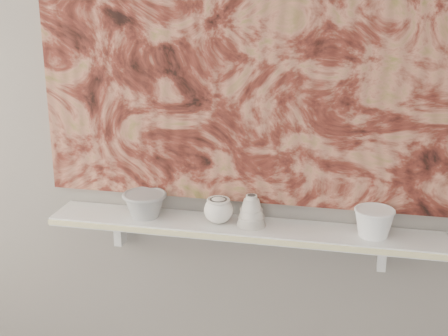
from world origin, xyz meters
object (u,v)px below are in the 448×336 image
(bell_vessel, at_px, (251,210))
(shelf, at_px, (242,228))
(bowl_white, at_px, (374,222))
(cup_cream, at_px, (218,210))
(bowl_grey, at_px, (145,204))
(painting, at_px, (248,48))

(bell_vessel, bearing_deg, shelf, 180.00)
(bell_vessel, relative_size, bowl_white, 0.83)
(cup_cream, relative_size, bell_vessel, 0.91)
(shelf, relative_size, bowl_grey, 8.66)
(painting, xyz_separation_m, bell_vessel, (0.03, -0.08, -0.55))
(bowl_white, bearing_deg, cup_cream, 180.00)
(shelf, xyz_separation_m, painting, (0.00, 0.08, 0.62))
(bowl_white, bearing_deg, bowl_grey, 180.00)
(shelf, distance_m, painting, 0.63)
(painting, xyz_separation_m, bowl_white, (0.45, -0.08, -0.56))
(cup_cream, bearing_deg, shelf, 0.00)
(painting, height_order, bowl_white, painting)
(bowl_grey, height_order, bell_vessel, bell_vessel)
(cup_cream, distance_m, bell_vessel, 0.12)
(bell_vessel, bearing_deg, painting, 111.61)
(painting, xyz_separation_m, cup_cream, (-0.09, -0.08, -0.56))
(shelf, bearing_deg, bowl_white, 0.00)
(bowl_grey, xyz_separation_m, bowl_white, (0.81, 0.00, 0.00))
(shelf, height_order, cup_cream, cup_cream)
(bowl_grey, bearing_deg, shelf, 0.00)
(shelf, xyz_separation_m, cup_cream, (-0.09, 0.00, 0.06))
(shelf, height_order, bell_vessel, bell_vessel)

